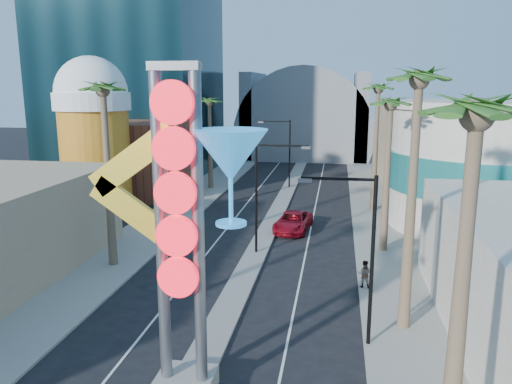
% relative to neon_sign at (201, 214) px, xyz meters
% --- Properties ---
extents(sidewalk_west, '(5.00, 100.00, 0.15)m').
position_rel_neon_sign_xyz_m(sidewalk_west, '(-10.32, 32.04, -7.23)').
color(sidewalk_west, gray).
rests_on(sidewalk_west, ground).
extents(sidewalk_east, '(5.00, 100.00, 0.15)m').
position_rel_neon_sign_xyz_m(sidewalk_east, '(8.68, 32.04, -7.23)').
color(sidewalk_east, gray).
rests_on(sidewalk_east, ground).
extents(median, '(1.60, 84.00, 0.15)m').
position_rel_neon_sign_xyz_m(median, '(-0.82, 35.04, -7.23)').
color(median, gray).
rests_on(median, ground).
extents(brick_filler_west, '(10.00, 10.00, 8.00)m').
position_rel_neon_sign_xyz_m(brick_filler_west, '(-16.82, 35.04, -3.31)').
color(brick_filler_west, brown).
rests_on(brick_filler_west, ground).
extents(filler_east, '(10.00, 20.00, 10.00)m').
position_rel_neon_sign_xyz_m(filler_east, '(15.18, 45.04, -2.31)').
color(filler_east, tan).
rests_on(filler_east, ground).
extents(beer_mug, '(7.00, 7.00, 14.50)m').
position_rel_neon_sign_xyz_m(beer_mug, '(-17.82, 27.04, 0.54)').
color(beer_mug, '#B95718').
rests_on(beer_mug, ground).
extents(turquoise_building, '(16.60, 16.60, 10.60)m').
position_rel_neon_sign_xyz_m(turquoise_building, '(17.18, 27.04, -2.06)').
color(turquoise_building, '#B9B59D').
rests_on(turquoise_building, ground).
extents(canopy, '(22.00, 16.00, 22.00)m').
position_rel_neon_sign_xyz_m(canopy, '(-0.82, 69.04, -3.00)').
color(canopy, slate).
rests_on(canopy, ground).
extents(neon_sign, '(6.53, 2.60, 12.55)m').
position_rel_neon_sign_xyz_m(neon_sign, '(0.00, 0.00, 0.00)').
color(neon_sign, gray).
rests_on(neon_sign, ground).
extents(streetlight_0, '(3.79, 0.25, 8.00)m').
position_rel_neon_sign_xyz_m(streetlight_0, '(-0.27, 17.04, -2.43)').
color(streetlight_0, black).
rests_on(streetlight_0, ground).
extents(streetlight_1, '(3.79, 0.25, 8.00)m').
position_rel_neon_sign_xyz_m(streetlight_1, '(-1.36, 41.04, -2.43)').
color(streetlight_1, black).
rests_on(streetlight_1, ground).
extents(streetlight_2, '(3.45, 0.25, 8.00)m').
position_rel_neon_sign_xyz_m(streetlight_2, '(5.91, 5.04, -2.47)').
color(streetlight_2, black).
rests_on(streetlight_2, ground).
extents(palm_1, '(2.40, 2.40, 12.70)m').
position_rel_neon_sign_xyz_m(palm_1, '(-9.82, 13.04, 3.52)').
color(palm_1, brown).
rests_on(palm_1, ground).
extents(palm_2, '(2.40, 2.40, 11.20)m').
position_rel_neon_sign_xyz_m(palm_2, '(-9.82, 27.04, 2.17)').
color(palm_2, brown).
rests_on(palm_2, ground).
extents(palm_3, '(2.40, 2.40, 11.20)m').
position_rel_neon_sign_xyz_m(palm_3, '(-9.82, 39.04, 2.17)').
color(palm_3, brown).
rests_on(palm_3, ground).
extents(palm_4, '(2.40, 2.40, 12.20)m').
position_rel_neon_sign_xyz_m(palm_4, '(8.18, -2.96, 3.07)').
color(palm_4, brown).
rests_on(palm_4, ground).
extents(palm_5, '(2.40, 2.40, 13.20)m').
position_rel_neon_sign_xyz_m(palm_5, '(8.18, 7.04, 3.96)').
color(palm_5, brown).
rests_on(palm_5, ground).
extents(palm_6, '(2.40, 2.40, 11.70)m').
position_rel_neon_sign_xyz_m(palm_6, '(8.18, 19.04, 2.62)').
color(palm_6, brown).
rests_on(palm_6, ground).
extents(palm_7, '(2.40, 2.40, 12.70)m').
position_rel_neon_sign_xyz_m(palm_7, '(8.18, 31.04, 3.52)').
color(palm_7, brown).
rests_on(palm_7, ground).
extents(red_pickup, '(3.21, 5.82, 1.54)m').
position_rel_neon_sign_xyz_m(red_pickup, '(1.26, 23.27, -6.54)').
color(red_pickup, maroon).
rests_on(red_pickup, ground).
extents(pedestrian_b, '(0.86, 0.70, 1.64)m').
position_rel_neon_sign_xyz_m(pedestrian_b, '(6.48, 11.73, -6.34)').
color(pedestrian_b, gray).
rests_on(pedestrian_b, sidewalk_east).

